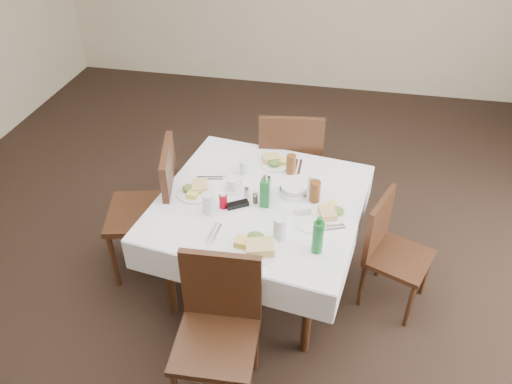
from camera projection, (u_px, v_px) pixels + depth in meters
The scene contains 33 objects.
ground_plane at pixel (242, 280), 3.72m from camera, with size 7.00×7.00×0.00m, color black.
room_shell at pixel (236, 60), 2.69m from camera, with size 6.04×7.04×2.80m.
dining_table at pixel (260, 209), 3.30m from camera, with size 1.46×1.46×0.76m.
chair_north at pixel (290, 160), 3.97m from camera, with size 0.54×0.54×1.02m.
chair_south at pixel (219, 321), 2.74m from camera, with size 0.47×0.47×0.94m.
chair_east at pixel (389, 246), 3.33m from camera, with size 0.51×0.51×0.82m.
chair_west at pixel (155, 203), 3.51m from camera, with size 0.59×0.59×1.03m.
meal_north at pixel (274, 161), 3.58m from camera, with size 0.24×0.24×0.05m.
meal_south at pixel (255, 245), 2.87m from camera, with size 0.30×0.30×0.07m.
meal_east at pixel (331, 212), 3.12m from camera, with size 0.24×0.24×0.05m.
meal_west at pixel (195, 190), 3.30m from camera, with size 0.25×0.25×0.05m.
side_plate_a at pixel (237, 173), 3.49m from camera, with size 0.18×0.18×0.01m.
side_plate_b at pixel (310, 225), 3.04m from camera, with size 0.15×0.15×0.01m.
water_n at pixel (244, 168), 3.45m from camera, with size 0.06×0.06×0.12m.
water_s at pixel (280, 228), 2.92m from camera, with size 0.08×0.08×0.15m.
water_e at pixel (312, 182), 3.32m from camera, with size 0.06×0.06×0.11m.
water_w at pixel (209, 203), 3.11m from camera, with size 0.08×0.08×0.14m.
iced_tea_a at pixel (291, 164), 3.46m from camera, with size 0.07×0.07×0.14m.
iced_tea_b at pixel (315, 191), 3.20m from camera, with size 0.07×0.07×0.15m.
bread_basket at pixel (294, 190), 3.29m from camera, with size 0.19×0.19×0.06m.
oil_cruet_dark at pixel (266, 186), 3.23m from camera, with size 0.05×0.05×0.20m.
oil_cruet_green at pixel (265, 192), 3.14m from camera, with size 0.06×0.06×0.25m.
ketchup_bottle at pixel (223, 201), 3.16m from camera, with size 0.05×0.05×0.11m.
salt_shaker at pixel (246, 193), 3.26m from camera, with size 0.03×0.03×0.07m.
pepper_shaker at pixel (255, 198), 3.21m from camera, with size 0.03×0.03×0.07m.
coffee_mug at pixel (232, 185), 3.32m from camera, with size 0.12×0.12×0.09m.
sunglasses at pixel (237, 205), 3.19m from camera, with size 0.15×0.12×0.03m.
green_bottle at pixel (318, 237), 2.80m from camera, with size 0.06×0.06×0.24m.
sugar_caddy at pixel (302, 210), 3.13m from camera, with size 0.11×0.08×0.05m.
cutlery_n at pixel (298, 167), 3.56m from camera, with size 0.05×0.20×0.01m.
cutlery_s at pixel (214, 234), 2.98m from camera, with size 0.06×0.20×0.01m.
cutlery_e at pixel (331, 228), 3.02m from camera, with size 0.18×0.11×0.01m.
cutlery_w at pixel (210, 178), 3.44m from camera, with size 0.19×0.08×0.01m.
Camera 1 is at (0.62, -2.51, 2.75)m, focal length 35.00 mm.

